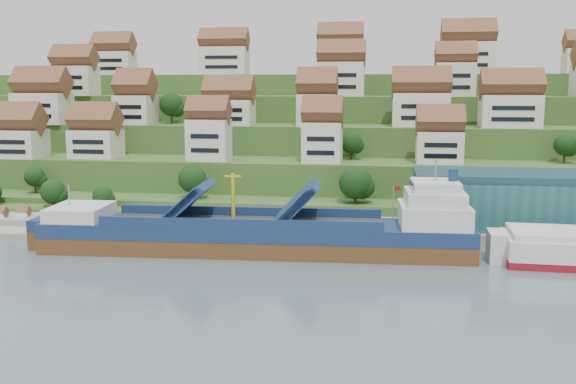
# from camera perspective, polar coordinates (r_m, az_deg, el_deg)

# --- Properties ---
(ground) EXTENTS (300.00, 300.00, 0.00)m
(ground) POSITION_cam_1_polar(r_m,az_deg,el_deg) (108.36, -0.30, -5.40)
(ground) COLOR slate
(ground) RESTS_ON ground
(quay) EXTENTS (180.00, 14.00, 2.20)m
(quay) POSITION_cam_1_polar(r_m,az_deg,el_deg) (121.53, 10.18, -3.38)
(quay) COLOR gray
(quay) RESTS_ON ground
(pebble_beach) EXTENTS (45.00, 20.00, 1.00)m
(pebble_beach) POSITION_cam_1_polar(r_m,az_deg,el_deg) (139.92, -23.68, -2.60)
(pebble_beach) COLOR gray
(pebble_beach) RESTS_ON ground
(hillside) EXTENTS (260.00, 128.00, 31.00)m
(hillside) POSITION_cam_1_polar(r_m,az_deg,el_deg) (208.40, 4.09, 4.69)
(hillside) COLOR #2D4C1E
(hillside) RESTS_ON ground
(hillside_village) EXTENTS (154.35, 63.80, 28.92)m
(hillside_village) POSITION_cam_1_polar(r_m,az_deg,el_deg) (165.93, 3.74, 8.43)
(hillside_village) COLOR silver
(hillside_village) RESTS_ON ground
(hillside_trees) EXTENTS (140.76, 61.97, 29.90)m
(hillside_trees) POSITION_cam_1_polar(r_m,az_deg,el_deg) (148.90, -1.59, 4.75)
(hillside_trees) COLOR #163913
(hillside_trees) RESTS_ON ground
(flagpole) EXTENTS (1.28, 0.16, 8.00)m
(flagpole) POSITION_cam_1_polar(r_m,az_deg,el_deg) (115.43, 9.39, -1.10)
(flagpole) COLOR gray
(flagpole) RESTS_ON quay
(cargo_ship) EXTENTS (72.27, 14.75, 15.84)m
(cargo_ship) POSITION_cam_1_polar(r_m,az_deg,el_deg) (107.80, -1.88, -3.80)
(cargo_ship) COLOR #55341A
(cargo_ship) RESTS_ON ground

